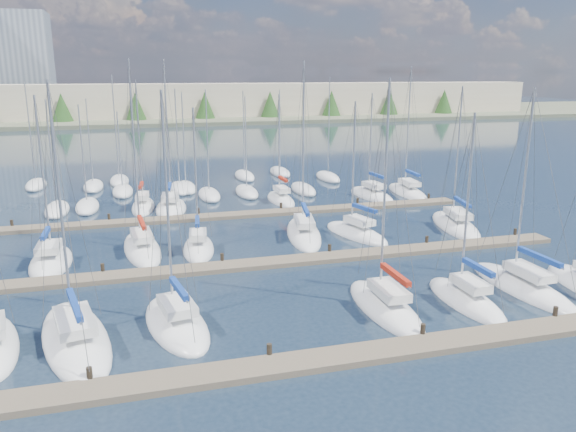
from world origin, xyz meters
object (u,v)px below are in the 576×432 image
object	(u,v)px
sailboat_k	(304,233)
sailboat_b	(76,339)
sailboat_r	(407,192)
sailboat_i	(142,248)
sailboat_j	(199,248)
sailboat_n	(143,206)
sailboat_o	(171,208)
sailboat_p	(281,199)
sailboat_m	(455,225)
sailboat_l	(356,233)
sailboat_e	(466,300)
sailboat_h	(51,262)
sailboat_c	(177,323)
sailboat_f	(522,287)
sailboat_d	(385,307)
sailboat_q	(372,195)

from	to	relation	value
sailboat_k	sailboat_b	distance (m)	22.46
sailboat_r	sailboat_i	xyz separation A→B (m)	(-29.05, -13.31, 0.00)
sailboat_j	sailboat_n	bearing A→B (deg)	110.40
sailboat_o	sailboat_n	xyz separation A→B (m)	(-2.63, 1.28, 0.01)
sailboat_r	sailboat_p	size ratio (longest dim) A/B	1.23
sailboat_i	sailboat_m	bearing A→B (deg)	-5.84
sailboat_o	sailboat_j	xyz separation A→B (m)	(1.06, -13.90, -0.00)
sailboat_l	sailboat_e	size ratio (longest dim) A/B	0.99
sailboat_h	sailboat_b	bearing A→B (deg)	-77.57
sailboat_r	sailboat_j	bearing A→B (deg)	-145.92
sailboat_e	sailboat_c	world-z (taller)	sailboat_c
sailboat_f	sailboat_e	bearing A→B (deg)	-170.80
sailboat_j	sailboat_c	bearing A→B (deg)	-95.14
sailboat_f	sailboat_j	xyz separation A→B (m)	(-18.53, 13.33, 0.01)
sailboat_j	sailboat_r	bearing A→B (deg)	36.80
sailboat_l	sailboat_c	xyz separation A→B (m)	(-15.81, -13.42, -0.00)
sailboat_l	sailboat_b	distance (m)	25.05
sailboat_k	sailboat_f	size ratio (longest dim) A/B	1.13
sailboat_n	sailboat_j	size ratio (longest dim) A/B	1.15
sailboat_o	sailboat_m	bearing A→B (deg)	-22.99
sailboat_l	sailboat_m	size ratio (longest dim) A/B	0.91
sailboat_d	sailboat_q	distance (m)	30.18
sailboat_k	sailboat_l	size ratio (longest dim) A/B	1.27
sailboat_l	sailboat_c	size ratio (longest dim) A/B	0.89
sailboat_h	sailboat_i	size ratio (longest dim) A/B	0.84
sailboat_e	sailboat_f	bearing A→B (deg)	10.64
sailboat_o	sailboat_h	distance (m)	16.99
sailboat_k	sailboat_l	world-z (taller)	sailboat_k
sailboat_l	sailboat_q	size ratio (longest dim) A/B	0.99
sailboat_r	sailboat_e	distance (m)	30.67
sailboat_k	sailboat_n	size ratio (longest dim) A/B	1.12
sailboat_n	sailboat_d	world-z (taller)	sailboat_d
sailboat_q	sailboat_k	bearing A→B (deg)	-138.03
sailboat_m	sailboat_c	distance (m)	28.52
sailboat_h	sailboat_d	bearing A→B (deg)	-34.31
sailboat_l	sailboat_e	xyz separation A→B (m)	(0.85, -14.81, 0.01)
sailboat_k	sailboat_d	distance (m)	15.65
sailboat_b	sailboat_c	world-z (taller)	sailboat_b
sailboat_o	sailboat_f	distance (m)	33.54
sailboat_e	sailboat_o	bearing A→B (deg)	117.67
sailboat_h	sailboat_e	size ratio (longest dim) A/B	1.06
sailboat_o	sailboat_d	world-z (taller)	sailboat_o
sailboat_q	sailboat_p	world-z (taller)	sailboat_q
sailboat_i	sailboat_k	bearing A→B (deg)	-1.89
sailboat_l	sailboat_q	bearing A→B (deg)	45.91
sailboat_h	sailboat_l	world-z (taller)	sailboat_h
sailboat_i	sailboat_j	bearing A→B (deg)	-19.90
sailboat_h	sailboat_j	world-z (taller)	sailboat_h
sailboat_o	sailboat_k	bearing A→B (deg)	-44.12
sailboat_n	sailboat_b	size ratio (longest dim) A/B	0.97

